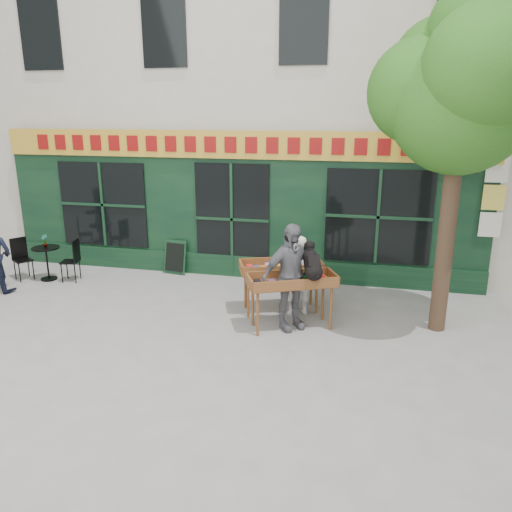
% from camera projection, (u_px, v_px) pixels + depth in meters
% --- Properties ---
extents(ground, '(80.00, 80.00, 0.00)m').
position_uv_depth(ground, '(200.00, 313.00, 9.47)').
color(ground, slate).
rests_on(ground, ground).
extents(building, '(14.00, 7.26, 10.00)m').
position_uv_depth(building, '(267.00, 63.00, 13.67)').
color(building, beige).
rests_on(building, ground).
extents(street_tree, '(3.05, 2.90, 5.60)m').
position_uv_depth(street_tree, '(465.00, 83.00, 7.71)').
color(street_tree, '#382619').
rests_on(street_tree, ground).
extents(book_cart_center, '(1.62, 1.19, 0.99)m').
position_uv_depth(book_cart_center, '(292.00, 284.00, 8.63)').
color(book_cart_center, brown).
rests_on(book_cart_center, ground).
extents(dog, '(0.56, 0.69, 0.60)m').
position_uv_depth(dog, '(313.00, 260.00, 8.37)').
color(dog, black).
rests_on(dog, book_cart_center).
extents(woman, '(0.66, 0.56, 1.53)m').
position_uv_depth(woman, '(297.00, 275.00, 9.25)').
color(woman, white).
rests_on(woman, ground).
extents(book_cart_right, '(1.62, 1.11, 0.99)m').
position_uv_depth(book_cart_right, '(281.00, 270.00, 9.39)').
color(book_cart_right, brown).
rests_on(book_cart_right, ground).
extents(man_right, '(1.14, 1.07, 1.89)m').
position_uv_depth(man_right, '(290.00, 277.00, 8.59)').
color(man_right, '#5C5C61').
rests_on(man_right, ground).
extents(bistro_table, '(0.60, 0.60, 0.76)m').
position_uv_depth(bistro_table, '(47.00, 257.00, 11.23)').
color(bistro_table, black).
rests_on(bistro_table, ground).
extents(bistro_chair_left, '(0.50, 0.50, 0.95)m').
position_uv_depth(bistro_chair_left, '(21.00, 255.00, 11.31)').
color(bistro_chair_left, black).
rests_on(bistro_chair_left, ground).
extents(bistro_chair_right, '(0.43, 0.43, 0.95)m').
position_uv_depth(bistro_chair_right, '(73.00, 257.00, 11.15)').
color(bistro_chair_right, black).
rests_on(bistro_chair_right, ground).
extents(potted_plant, '(0.18, 0.15, 0.30)m').
position_uv_depth(potted_plant, '(45.00, 241.00, 11.12)').
color(potted_plant, gray).
rests_on(potted_plant, bistro_table).
extents(chalkboard, '(0.58, 0.27, 0.79)m').
position_uv_depth(chalkboard, '(175.00, 257.00, 11.71)').
color(chalkboard, black).
rests_on(chalkboard, ground).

